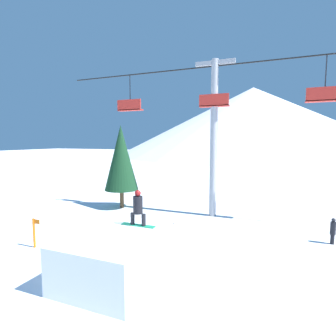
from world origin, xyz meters
name	(u,v)px	position (x,y,z in m)	size (l,w,h in m)	color
ground_plane	(100,259)	(0.00, 0.00, 0.00)	(220.00, 220.00, 0.00)	white
mountain_ridge	(252,121)	(0.00, 83.05, 10.95)	(87.86, 87.86, 21.90)	silver
snow_ramp	(117,256)	(1.45, -0.98, 0.79)	(2.90, 3.75, 1.58)	white
snowboarder	(138,208)	(1.76, 0.05, 2.27)	(1.35, 0.36, 1.37)	#1E9E6B
chairlift	(214,125)	(2.97, 7.73, 5.74)	(20.67, 0.44, 9.64)	#9E9EA3
pine_tree_near	(121,158)	(-3.46, 7.36, 3.56)	(2.36, 2.36, 5.85)	#4C3823
trail_marker	(34,232)	(-3.38, -0.13, 0.72)	(0.41, 0.10, 1.33)	orange
distant_skier	(333,230)	(9.11, 5.24, 0.67)	(0.24, 0.24, 1.23)	black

